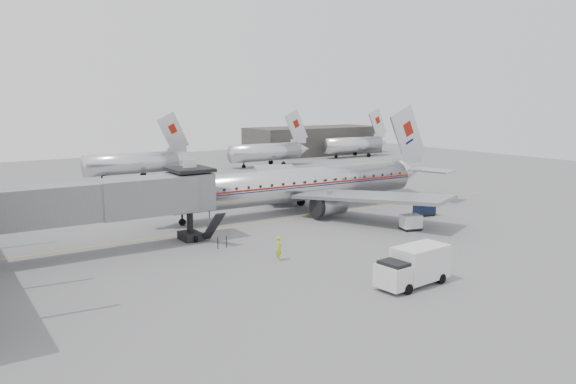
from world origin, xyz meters
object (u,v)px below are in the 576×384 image
airliner (304,184)px  ramp_worker (279,248)px  baggage_cart_navy (424,208)px  service_van (413,266)px  baggage_cart_white (411,222)px

airliner → ramp_worker: (-12.87, -14.98, -1.97)m
airliner → baggage_cart_navy: bearing=-44.9°
service_van → baggage_cart_white: service_van is taller
airliner → baggage_cart_white: size_ratio=16.85×
ramp_worker → service_van: bearing=-110.3°
airliner → baggage_cart_white: bearing=-76.3°
baggage_cart_navy → baggage_cart_white: bearing=-136.6°
airliner → ramp_worker: size_ratio=19.27×
service_van → ramp_worker: bearing=109.0°
airliner → baggage_cart_navy: airliner is taller
baggage_cart_navy → baggage_cart_white: size_ratio=1.04×
ramp_worker → airliner: bearing=5.2°
baggage_cart_white → ramp_worker: bearing=-158.6°
service_van → baggage_cart_white: (11.49, 11.45, -0.57)m
airliner → ramp_worker: airliner is taller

